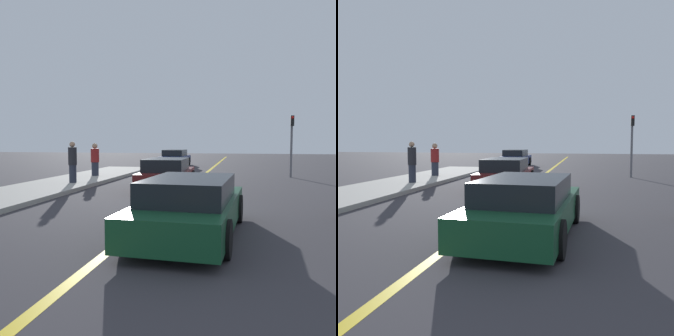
# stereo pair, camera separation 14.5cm
# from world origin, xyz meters

# --- Properties ---
(road_center_line) EXTENTS (0.20, 60.00, 0.01)m
(road_center_line) POSITION_xyz_m (0.00, 18.00, 0.00)
(road_center_line) COLOR gold
(road_center_line) RESTS_ON ground_plane
(sidewalk_left) EXTENTS (3.09, 26.16, 0.16)m
(sidewalk_left) POSITION_xyz_m (-5.58, 13.08, 0.08)
(sidewalk_left) COLOR #ADA89E
(sidewalk_left) RESTS_ON ground_plane
(car_near_right_lane) EXTENTS (2.12, 4.75, 1.23)m
(car_near_right_lane) POSITION_xyz_m (1.26, 8.70, 0.61)
(car_near_right_lane) COLOR #144728
(car_near_right_lane) RESTS_ON ground_plane
(car_ahead_center) EXTENTS (2.01, 4.53, 1.27)m
(car_ahead_center) POSITION_xyz_m (-0.73, 15.78, 0.62)
(car_ahead_center) COLOR maroon
(car_ahead_center) RESTS_ON ground_plane
(car_far_distant) EXTENTS (1.92, 4.41, 1.29)m
(car_far_distant) POSITION_xyz_m (-3.02, 29.74, 0.62)
(car_far_distant) COLOR navy
(car_far_distant) RESTS_ON ground_plane
(pedestrian_mid_group) EXTENTS (0.37, 0.37, 1.78)m
(pedestrian_mid_group) POSITION_xyz_m (-5.00, 16.10, 1.05)
(pedestrian_mid_group) COLOR #282D3D
(pedestrian_mid_group) RESTS_ON sidewalk_left
(pedestrian_far_standing) EXTENTS (0.43, 0.43, 1.69)m
(pedestrian_far_standing) POSITION_xyz_m (-5.34, 19.39, 0.99)
(pedestrian_far_standing) COLOR #282D3D
(pedestrian_far_standing) RESTS_ON sidewalk_left
(traffic_light) EXTENTS (0.18, 0.40, 3.32)m
(traffic_light) POSITION_xyz_m (4.77, 22.13, 2.08)
(traffic_light) COLOR slate
(traffic_light) RESTS_ON ground_plane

